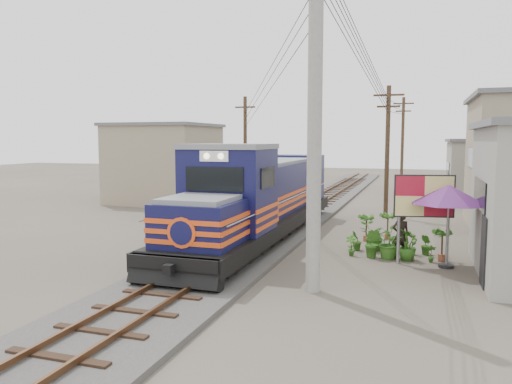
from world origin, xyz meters
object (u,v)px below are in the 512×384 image
(locomotive, at_px, (260,200))
(vendor, at_px, (401,235))
(billboard, at_px, (424,199))
(market_umbrella, at_px, (449,195))

(locomotive, bearing_deg, vendor, -14.85)
(billboard, distance_m, vendor, 1.70)
(market_umbrella, bearing_deg, vendor, 149.38)
(vendor, bearing_deg, billboard, 116.38)
(billboard, height_order, market_umbrella, billboard)
(locomotive, bearing_deg, billboard, -18.84)
(locomotive, distance_m, billboard, 6.74)
(locomotive, height_order, vendor, locomotive)
(locomotive, relative_size, market_umbrella, 5.04)
(billboard, relative_size, vendor, 1.81)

